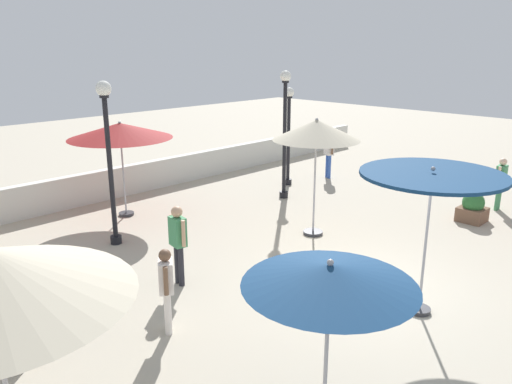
{
  "coord_description": "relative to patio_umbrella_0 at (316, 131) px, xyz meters",
  "views": [
    {
      "loc": [
        -8.16,
        -4.73,
        4.76
      ],
      "look_at": [
        0.0,
        3.35,
        1.4
      ],
      "focal_mm": 35.14,
      "sensor_mm": 36.0,
      "label": 1
    }
  ],
  "objects": [
    {
      "name": "guest_3",
      "position": [
        4.99,
        3.26,
        -1.67
      ],
      "size": [
        0.36,
        0.52,
        1.74
      ],
      "color": "#3359B2",
      "rests_on": "ground_plane"
    },
    {
      "name": "ground_plane",
      "position": [
        -1.66,
        -2.88,
        -2.73
      ],
      "size": [
        56.0,
        56.0,
        0.0
      ],
      "primitive_type": "plane",
      "color": "#B2A893"
    },
    {
      "name": "guest_0",
      "position": [
        -4.21,
        0.17,
        -1.7
      ],
      "size": [
        0.29,
        0.56,
        1.7
      ],
      "color": "#26262D",
      "rests_on": "ground_plane"
    },
    {
      "name": "patio_umbrella_0",
      "position": [
        0.0,
        0.0,
        0.0
      ],
      "size": [
        2.2,
        2.2,
        3.05
      ],
      "color": "#333338",
      "rests_on": "ground_plane"
    },
    {
      "name": "lamp_post_2",
      "position": [
        3.22,
        3.71,
        -0.75
      ],
      "size": [
        0.33,
        0.33,
        3.41
      ],
      "color": "black",
      "rests_on": "ground_plane"
    },
    {
      "name": "guest_1",
      "position": [
        5.51,
        -2.68,
        -1.77
      ],
      "size": [
        0.56,
        0.26,
        1.59
      ],
      "color": "#3F8C59",
      "rests_on": "ground_plane"
    },
    {
      "name": "boundary_wall",
      "position": [
        -1.66,
        6.68,
        -2.24
      ],
      "size": [
        25.2,
        0.3,
        0.98
      ],
      "primitive_type": "cube",
      "color": "silver",
      "rests_on": "ground_plane"
    },
    {
      "name": "lounge_chair_0",
      "position": [
        -7.54,
        0.39,
        -2.32
      ],
      "size": [
        1.3,
        1.89,
        0.81
      ],
      "color": "#B7B7BC",
      "rests_on": "ground_plane"
    },
    {
      "name": "patio_umbrella_2",
      "position": [
        -1.77,
        -3.91,
        -0.21
      ],
      "size": [
        2.48,
        2.48,
        2.78
      ],
      "color": "#333338",
      "rests_on": "ground_plane"
    },
    {
      "name": "lamp_post_0",
      "position": [
        -3.99,
        3.09,
        -0.3
      ],
      "size": [
        0.36,
        0.36,
        4.0
      ],
      "color": "black",
      "rests_on": "ground_plane"
    },
    {
      "name": "guest_2",
      "position": [
        -5.45,
        -1.15,
        -1.81
      ],
      "size": [
        0.4,
        0.47,
        1.53
      ],
      "color": "silver",
      "rests_on": "ground_plane"
    },
    {
      "name": "patio_umbrella_4",
      "position": [
        -2.64,
        4.84,
        -0.26
      ],
      "size": [
        2.91,
        2.91,
        2.75
      ],
      "color": "#333338",
      "rests_on": "ground_plane"
    },
    {
      "name": "planter",
      "position": [
        3.94,
        -2.55,
        -2.35
      ],
      "size": [
        0.7,
        0.7,
        0.85
      ],
      "color": "brown",
      "rests_on": "ground_plane"
    },
    {
      "name": "patio_umbrella_3",
      "position": [
        -5.6,
        -4.59,
        -0.48
      ],
      "size": [
        2.02,
        2.02,
        2.48
      ],
      "color": "#333338",
      "rests_on": "ground_plane"
    },
    {
      "name": "lamp_post_1",
      "position": [
        1.92,
        2.74,
        -0.36
      ],
      "size": [
        0.34,
        0.34,
        4.04
      ],
      "color": "black",
      "rests_on": "ground_plane"
    }
  ]
}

